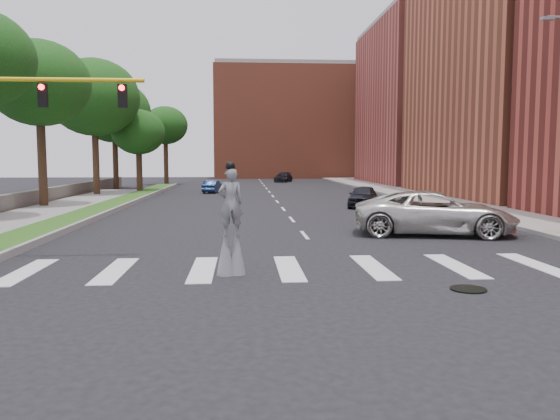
% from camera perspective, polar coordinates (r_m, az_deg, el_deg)
% --- Properties ---
extents(ground_plane, '(160.00, 160.00, 0.00)m').
position_cam_1_polar(ground_plane, '(15.72, 5.96, -6.75)').
color(ground_plane, black).
rests_on(ground_plane, ground).
extents(grass_median, '(2.00, 60.00, 0.25)m').
position_cam_1_polar(grass_median, '(36.35, -18.04, 0.17)').
color(grass_median, '#255217').
rests_on(grass_median, ground).
extents(median_curb, '(0.20, 60.00, 0.28)m').
position_cam_1_polar(median_curb, '(36.11, -16.42, 0.20)').
color(median_curb, gray).
rests_on(median_curb, ground).
extents(sidewalk_right, '(5.00, 90.00, 0.18)m').
position_cam_1_polar(sidewalk_right, '(43.03, 16.66, 0.95)').
color(sidewalk_right, gray).
rests_on(sidewalk_right, ground).
extents(stone_wall, '(0.50, 56.00, 1.10)m').
position_cam_1_polar(stone_wall, '(39.88, -25.05, 0.98)').
color(stone_wall, '#58534C').
rests_on(stone_wall, ground).
extents(manhole, '(0.90, 0.90, 0.04)m').
position_cam_1_polar(manhole, '(14.68, 19.08, -7.82)').
color(manhole, black).
rests_on(manhole, ground).
extents(building_mid, '(16.00, 22.00, 24.00)m').
position_cam_1_polar(building_mid, '(52.17, 25.15, 14.55)').
color(building_mid, '#A95035').
rests_on(building_mid, ground).
extents(building_far, '(16.00, 22.00, 20.00)m').
position_cam_1_polar(building_far, '(73.71, 15.83, 10.48)').
color(building_far, '#B34B42').
rests_on(building_far, ground).
extents(building_backdrop, '(26.00, 14.00, 18.00)m').
position_cam_1_polar(building_backdrop, '(93.70, 1.31, 8.96)').
color(building_backdrop, '#A95035').
rests_on(building_backdrop, ground).
extents(traffic_signal, '(5.30, 0.23, 6.20)m').
position_cam_1_polar(traffic_signal, '(19.48, -25.60, 7.39)').
color(traffic_signal, black).
rests_on(traffic_signal, ground).
extents(stilt_performer, '(0.83, 0.60, 3.22)m').
position_cam_1_polar(stilt_performer, '(15.49, -5.16, -1.89)').
color(stilt_performer, '#342114').
rests_on(stilt_performer, ground).
extents(suv_crossing, '(7.35, 4.54, 1.90)m').
position_cam_1_polar(suv_crossing, '(24.49, 15.87, -0.28)').
color(suv_crossing, beige).
rests_on(suv_crossing, ground).
extents(car_near, '(3.02, 4.65, 1.47)m').
position_cam_1_polar(car_near, '(37.19, 8.68, 1.43)').
color(car_near, black).
rests_on(car_near, ground).
extents(car_mid, '(1.85, 3.73, 1.17)m').
position_cam_1_polar(car_mid, '(52.23, -7.07, 2.44)').
color(car_mid, '#15274B').
rests_on(car_mid, ground).
extents(car_far, '(3.14, 4.89, 1.32)m').
position_cam_1_polar(car_far, '(75.02, 0.36, 3.45)').
color(car_far, black).
rests_on(car_far, ground).
extents(tree_3, '(6.54, 6.54, 10.93)m').
position_cam_1_polar(tree_3, '(39.53, -23.88, 11.97)').
color(tree_3, '#342114').
rests_on(tree_3, ground).
extents(tree_4, '(7.77, 7.77, 11.79)m').
position_cam_1_polar(tree_4, '(50.34, -18.87, 11.05)').
color(tree_4, '#342114').
rests_on(tree_4, ground).
extents(tree_5, '(7.51, 7.51, 11.25)m').
position_cam_1_polar(tree_5, '(59.71, -16.94, 9.78)').
color(tree_5, '#342114').
rests_on(tree_5, ground).
extents(tree_6, '(4.96, 4.96, 7.83)m').
position_cam_1_polar(tree_6, '(53.12, -14.58, 7.85)').
color(tree_6, '#342114').
rests_on(tree_6, ground).
extents(tree_7, '(5.44, 5.44, 9.57)m').
position_cam_1_polar(tree_7, '(68.65, -11.90, 8.61)').
color(tree_7, '#342114').
rests_on(tree_7, ground).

